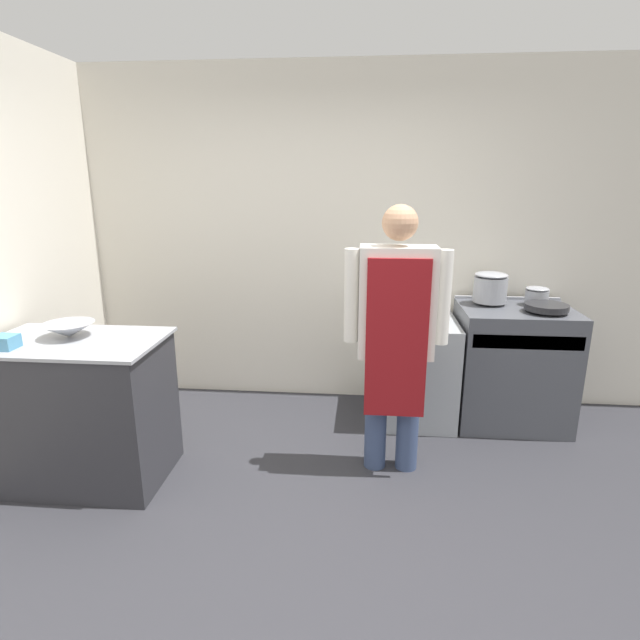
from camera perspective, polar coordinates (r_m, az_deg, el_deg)
The scene contains 12 objects.
ground_plane at distance 2.76m, azimuth -3.49°, elevation -25.45°, with size 14.00×14.00×0.00m, color #2D2D33.
wall_back at distance 4.12m, azimuth 0.47°, elevation 9.14°, with size 8.00×0.05×2.70m.
wall_left at distance 3.85m, azimuth -31.64°, elevation 6.40°, with size 0.05×8.00×2.70m.
prep_counter at distance 3.44m, azimuth -25.47°, elevation -9.27°, with size 1.02×0.65×0.91m.
stove at distance 4.09m, azimuth 21.04°, elevation -4.89°, with size 0.82×0.63×0.93m.
fridge_unit at distance 3.98m, azimuth 11.02°, elevation -5.54°, with size 0.56×0.67×0.79m.
person_cook at distance 3.06m, azimuth 8.66°, elevation -0.79°, with size 0.63×0.24×1.69m.
mixing_bowl at distance 3.35m, azimuth -26.78°, elevation -1.03°, with size 0.30×0.30×0.09m.
plastic_tub at distance 3.30m, azimuth -32.30°, elevation -2.15°, with size 0.12×0.12×0.08m.
stock_pot at distance 3.99m, azimuth 18.89°, elevation 3.60°, with size 0.25×0.25×0.23m.
saute_pan at distance 3.90m, azimuth 24.46°, elevation 1.37°, with size 0.30×0.30×0.04m.
sauce_pot at distance 4.10m, azimuth 23.54°, elevation 2.67°, with size 0.17×0.17×0.12m.
Camera 1 is at (0.34, -2.06, 1.81)m, focal length 28.00 mm.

